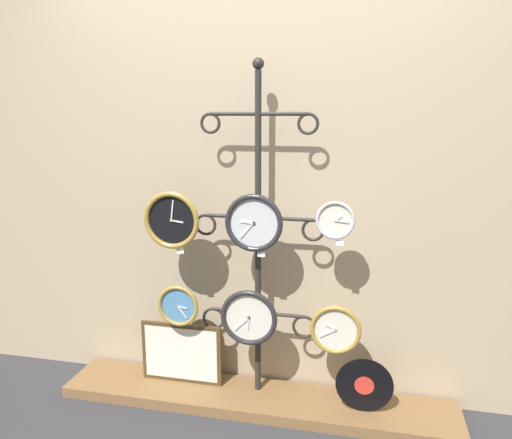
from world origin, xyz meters
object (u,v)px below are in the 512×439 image
(clock_middle_left, at_px, (172,220))
(clock_bottom_right, at_px, (335,330))
(clock_bottom_left, at_px, (178,306))
(clock_middle_right, at_px, (335,220))
(clock_bottom_center, at_px, (249,318))
(clock_middle_center, at_px, (253,223))
(display_stand, at_px, (258,310))
(picture_frame, at_px, (181,353))
(vinyl_record, at_px, (364,385))

(clock_middle_left, height_order, clock_bottom_right, clock_middle_left)
(clock_bottom_left, relative_size, clock_bottom_right, 0.89)
(clock_middle_right, height_order, clock_bottom_center, clock_middle_right)
(clock_middle_center, relative_size, clock_bottom_center, 0.98)
(clock_bottom_right, bearing_deg, clock_middle_right, -127.87)
(display_stand, xyz_separation_m, clock_middle_right, (0.41, -0.11, 0.55))
(clock_middle_left, bearing_deg, clock_bottom_right, 1.58)
(clock_bottom_center, bearing_deg, display_stand, 79.21)
(clock_middle_right, height_order, clock_bottom_left, clock_middle_right)
(clock_bottom_center, bearing_deg, clock_middle_center, 46.34)
(clock_middle_right, bearing_deg, clock_middle_left, -179.97)
(clock_bottom_left, bearing_deg, picture_frame, 105.95)
(clock_middle_right, height_order, clock_bottom_right, clock_middle_right)
(clock_middle_right, height_order, vinyl_record, clock_middle_right)
(vinyl_record, bearing_deg, clock_bottom_left, 179.78)
(clock_bottom_center, xyz_separation_m, clock_bottom_right, (0.45, 0.03, -0.04))
(display_stand, xyz_separation_m, vinyl_record, (0.59, -0.09, -0.33))
(clock_bottom_left, bearing_deg, clock_bottom_right, 0.21)
(display_stand, distance_m, clock_bottom_left, 0.44)
(clock_middle_right, distance_m, vinyl_record, 0.90)
(clock_middle_left, relative_size, clock_bottom_left, 1.32)
(display_stand, distance_m, clock_bottom_right, 0.44)
(vinyl_record, bearing_deg, clock_bottom_right, 177.46)
(display_stand, height_order, clock_middle_left, display_stand)
(display_stand, height_order, clock_middle_right, display_stand)
(clock_bottom_left, bearing_deg, clock_middle_center, -1.32)
(clock_bottom_left, height_order, picture_frame, clock_bottom_left)
(clock_middle_center, bearing_deg, clock_bottom_center, -133.66)
(display_stand, xyz_separation_m, clock_bottom_left, (-0.43, -0.09, 0.02))
(display_stand, height_order, clock_middle_center, display_stand)
(vinyl_record, distance_m, picture_frame, 1.04)
(clock_middle_left, distance_m, clock_bottom_left, 0.49)
(clock_middle_center, distance_m, clock_bottom_center, 0.51)
(clock_middle_left, bearing_deg, vinyl_record, 0.94)
(clock_bottom_center, relative_size, clock_bottom_right, 1.16)
(vinyl_record, bearing_deg, display_stand, 171.11)
(clock_bottom_right, bearing_deg, clock_bottom_center, -175.70)
(clock_middle_right, bearing_deg, clock_bottom_right, 52.13)
(clock_bottom_right, bearing_deg, clock_middle_left, -178.42)
(clock_middle_right, xyz_separation_m, clock_bottom_left, (-0.84, 0.02, -0.53))
(clock_middle_right, bearing_deg, vinyl_record, 5.33)
(picture_frame, bearing_deg, clock_middle_left, -85.38)
(clock_bottom_center, height_order, picture_frame, clock_bottom_center)
(clock_bottom_left, distance_m, picture_frame, 0.33)
(clock_bottom_right, bearing_deg, picture_frame, 175.75)
(picture_frame, bearing_deg, clock_bottom_right, -4.25)
(clock_bottom_center, bearing_deg, clock_middle_right, 1.37)
(clock_bottom_left, bearing_deg, vinyl_record, -0.22)
(clock_bottom_left, relative_size, vinyl_record, 0.79)
(clock_middle_center, distance_m, clock_middle_right, 0.42)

